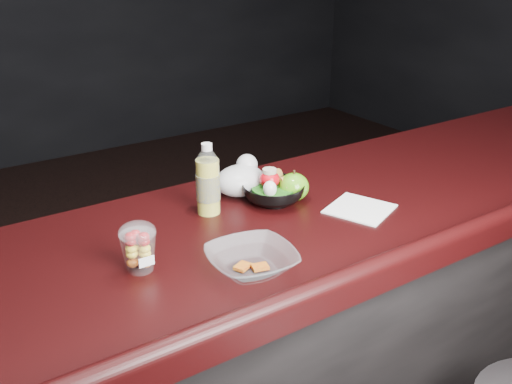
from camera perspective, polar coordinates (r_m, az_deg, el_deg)
counter at (r=1.76m, az=-1.29°, el=-18.54°), size 4.06×0.71×1.02m
lemonade_bottle at (r=1.53m, az=-4.82°, el=0.76°), size 0.07×0.07×0.20m
fruit_cup at (r=1.29m, az=-11.67°, el=-5.33°), size 0.08×0.08×0.12m
green_apple at (r=1.62m, az=3.79°, el=0.51°), size 0.09×0.09×0.09m
plastic_bag at (r=1.66m, az=-1.50°, el=1.38°), size 0.15×0.12×0.11m
snack_bowl at (r=1.61m, az=1.71°, el=0.06°), size 0.18×0.18×0.10m
takeout_bowl at (r=1.28m, az=-0.45°, el=-6.90°), size 0.22×0.22×0.05m
paper_napkin at (r=1.60m, az=10.35°, el=-1.66°), size 0.21×0.21×0.00m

